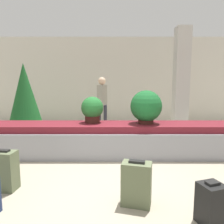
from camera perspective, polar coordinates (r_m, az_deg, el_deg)
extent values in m
plane|color=#9E937F|center=(3.40, -0.02, -19.61)|extent=(18.00, 18.00, 0.00)
cube|color=beige|center=(8.27, 0.02, 8.10)|extent=(18.00, 0.06, 3.20)
cube|color=gray|center=(4.79, 0.00, -7.86)|extent=(8.19, 0.92, 0.54)
cube|color=maroon|center=(4.71, 0.00, -3.86)|extent=(7.86, 0.76, 0.14)
cube|color=beige|center=(7.08, 17.60, 7.77)|extent=(0.42, 0.42, 3.20)
cube|color=#5B6647|center=(3.65, -26.43, -13.57)|extent=(0.39, 0.28, 0.58)
cube|color=black|center=(3.55, -26.74, -8.99)|extent=(0.21, 0.11, 0.03)
cube|color=black|center=(2.83, 24.44, -21.09)|extent=(0.32, 0.32, 0.47)
cube|color=black|center=(2.72, 24.75, -16.51)|extent=(0.16, 0.13, 0.03)
cube|color=#5B6647|center=(2.95, 6.39, -18.16)|extent=(0.41, 0.31, 0.56)
cube|color=black|center=(2.83, 6.48, -12.76)|extent=(0.22, 0.13, 0.03)
cylinder|color=#381914|center=(4.73, 8.82, -1.84)|extent=(0.33, 0.33, 0.19)
sphere|color=#195B28|center=(4.69, 8.89, 1.54)|extent=(0.67, 0.67, 0.67)
cylinder|color=#381914|center=(4.80, -5.14, -1.61)|extent=(0.32, 0.32, 0.20)
sphere|color=#236B2D|center=(4.77, -5.18, 1.13)|extent=(0.48, 0.48, 0.48)
cylinder|color=#282833|center=(7.11, -3.36, -1.50)|extent=(0.11, 0.11, 0.82)
cylinder|color=#282833|center=(7.10, -1.75, -1.50)|extent=(0.11, 0.11, 0.82)
cube|color=gray|center=(7.02, -2.59, 4.45)|extent=(0.32, 0.37, 0.65)
sphere|color=beige|center=(7.01, -2.61, 8.09)|extent=(0.24, 0.24, 0.24)
cylinder|color=#4C331E|center=(6.90, -21.38, -5.05)|extent=(0.16, 0.16, 0.18)
cone|color=#195623|center=(6.75, -21.83, 3.69)|extent=(1.04, 1.04, 1.92)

